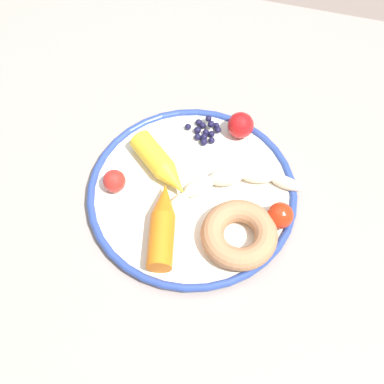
# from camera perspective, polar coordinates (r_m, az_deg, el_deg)

# --- Properties ---
(ground_plane) EXTENTS (6.00, 6.00, 0.00)m
(ground_plane) POSITION_cam_1_polar(r_m,az_deg,el_deg) (1.55, -1.68, -12.50)
(ground_plane) COLOR gray
(dining_table) EXTENTS (1.04, 0.84, 0.75)m
(dining_table) POSITION_cam_1_polar(r_m,az_deg,el_deg) (0.95, -2.67, -0.16)
(dining_table) COLOR gray
(dining_table) RESTS_ON ground_plane
(plate) EXTENTS (0.32, 0.32, 0.02)m
(plate) POSITION_cam_1_polar(r_m,az_deg,el_deg) (0.83, 0.00, -0.10)
(plate) COLOR white
(plate) RESTS_ON dining_table
(banana) EXTENTS (0.20, 0.12, 0.03)m
(banana) POSITION_cam_1_polar(r_m,az_deg,el_deg) (0.82, 3.90, 0.96)
(banana) COLOR beige
(banana) RESTS_ON plate
(carrot_orange) EXTENTS (0.06, 0.14, 0.04)m
(carrot_orange) POSITION_cam_1_polar(r_m,az_deg,el_deg) (0.78, -3.15, -3.47)
(carrot_orange) COLOR orange
(carrot_orange) RESTS_ON plate
(carrot_yellow) EXTENTS (0.12, 0.11, 0.04)m
(carrot_yellow) POSITION_cam_1_polar(r_m,az_deg,el_deg) (0.83, -3.32, 2.87)
(carrot_yellow) COLOR yellow
(carrot_yellow) RESTS_ON plate
(donut) EXTENTS (0.16, 0.16, 0.03)m
(donut) POSITION_cam_1_polar(r_m,az_deg,el_deg) (0.77, 5.02, -4.53)
(donut) COLOR #B77D53
(donut) RESTS_ON plate
(blueberry_pile) EXTENTS (0.06, 0.05, 0.02)m
(blueberry_pile) POSITION_cam_1_polar(r_m,az_deg,el_deg) (0.88, 1.39, 6.52)
(blueberry_pile) COLOR #191638
(blueberry_pile) RESTS_ON plate
(tomato_near) EXTENTS (0.04, 0.04, 0.04)m
(tomato_near) POSITION_cam_1_polar(r_m,az_deg,el_deg) (0.82, -8.25, 1.16)
(tomato_near) COLOR red
(tomato_near) RESTS_ON plate
(tomato_mid) EXTENTS (0.04, 0.04, 0.04)m
(tomato_mid) POSITION_cam_1_polar(r_m,az_deg,el_deg) (0.79, 9.33, -2.47)
(tomato_mid) COLOR red
(tomato_mid) RESTS_ON plate
(tomato_far) EXTENTS (0.04, 0.04, 0.04)m
(tomato_far) POSITION_cam_1_polar(r_m,az_deg,el_deg) (0.87, 5.18, 7.07)
(tomato_far) COLOR red
(tomato_far) RESTS_ON plate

